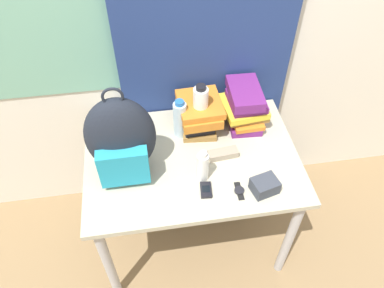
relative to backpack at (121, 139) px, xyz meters
The scene contains 14 objects.
ground_plane 1.07m from the backpack, 46.59° to the right, with size 12.00×12.00×0.00m, color #8C704C.
wall_back 0.65m from the backpack, 55.96° to the left, with size 6.00×0.06×2.50m.
curtain_blue 0.69m from the backpack, 42.56° to the left, with size 0.91×0.04×2.50m.
desk 0.45m from the backpack, ahead, with size 1.07×0.74×0.75m.
backpack is the anchor object (origin of this frame).
book_stack_left 0.48m from the backpack, 31.34° to the left, with size 0.23×0.27×0.17m.
book_stack_center 0.70m from the backpack, 21.02° to the left, with size 0.24×0.28×0.22m.
water_bottle 0.37m from the backpack, 34.44° to the left, with size 0.07×0.07×0.23m.
sports_bottle 0.46m from the backpack, 27.82° to the left, with size 0.08×0.08×0.30m.
sunscreen_bottle 0.39m from the backpack, 17.22° to the right, with size 0.06×0.06×0.18m.
cell_phone 0.45m from the backpack, 27.80° to the right, with size 0.06×0.09×0.02m.
sunglasses_case 0.52m from the backpack, ahead, with size 0.15×0.07×0.04m.
camera_pouch 0.69m from the backpack, 19.86° to the right, with size 0.14×0.12×0.07m.
wristwatch 0.59m from the backpack, 22.74° to the right, with size 0.05×0.10×0.01m.
Camera 1 is at (-0.19, -0.84, 2.18)m, focal length 35.00 mm.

